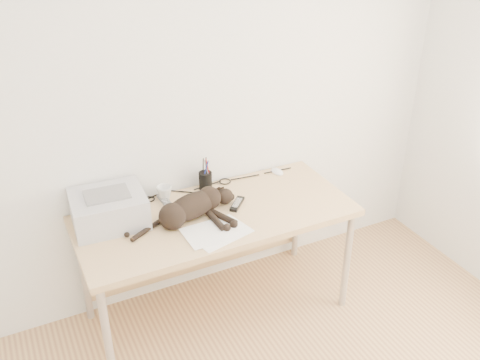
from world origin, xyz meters
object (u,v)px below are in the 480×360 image
pen_cup (205,180)px  cat (190,209)px  desk (211,225)px  mouse (277,170)px  printer (109,209)px  mug (164,193)px

pen_cup → cat: bearing=-126.9°
desk → cat: bearing=-152.8°
desk → mouse: 0.62m
cat → desk: bearing=12.4°
desk → cat: size_ratio=2.35×
pen_cup → mouse: pen_cup is taller
printer → mouse: (1.14, 0.11, -0.07)m
desk → mug: mug is taller
printer → cat: printer is taller
cat → pen_cup: size_ratio=3.25×
mug → pen_cup: size_ratio=0.44×
desk → mouse: bearing=18.9°
mug → mouse: bearing=0.0°
desk → cat: 0.26m
printer → mouse: printer is taller
cat → mug: 0.28m
cat → mouse: (0.72, 0.27, -0.05)m
mug → cat: bearing=-77.7°
mouse → cat: bearing=-166.0°
desk → mug: bearing=137.5°
cat → mug: (-0.06, 0.27, -0.02)m
printer → mug: bearing=17.1°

